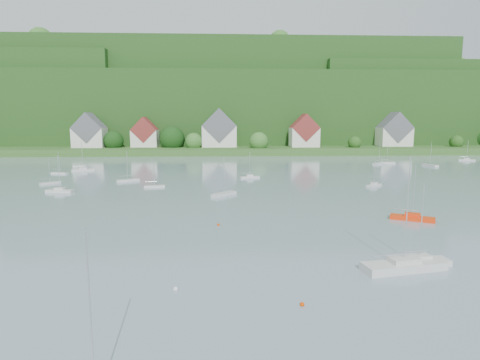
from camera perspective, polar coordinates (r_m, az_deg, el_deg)
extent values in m
cube|color=#2C5720|center=(197.80, -4.45, 4.66)|extent=(600.00, 60.00, 3.00)
cube|color=#193B13|center=(272.37, -3.98, 9.62)|extent=(620.00, 160.00, 40.00)
cube|color=#193B13|center=(267.58, -1.84, 11.37)|extent=(240.00, 130.00, 60.00)
cube|color=#193B13|center=(295.33, 29.15, 8.88)|extent=(200.00, 110.00, 48.00)
sphere|color=#1D4815|center=(213.97, 29.10, 4.87)|extent=(6.45, 6.45, 6.45)
sphere|color=#306124|center=(181.85, -6.78, 5.60)|extent=(8.19, 8.19, 8.19)
sphere|color=#306124|center=(192.67, -20.30, 5.13)|extent=(6.49, 6.49, 6.49)
sphere|color=#306124|center=(193.72, 9.52, 6.10)|extent=(12.16, 12.16, 12.16)
sphere|color=#306124|center=(178.16, 2.77, 5.64)|extent=(8.73, 8.73, 8.73)
sphere|color=black|center=(190.13, -18.01, 5.48)|extent=(9.32, 9.32, 9.32)
sphere|color=#1D4815|center=(189.38, 16.41, 5.23)|extent=(6.24, 6.24, 6.24)
sphere|color=black|center=(209.12, 20.91, 5.47)|extent=(8.16, 8.16, 8.16)
sphere|color=black|center=(185.28, -9.90, 5.96)|extent=(11.92, 11.92, 11.92)
sphere|color=#1D4815|center=(278.23, -22.43, 15.56)|extent=(10.29, 10.29, 10.29)
sphere|color=black|center=(262.15, -19.88, 16.05)|extent=(7.18, 7.18, 7.18)
sphere|color=#1D4815|center=(258.42, 5.09, 18.64)|extent=(12.83, 12.83, 12.83)
sphere|color=#306124|center=(247.92, -14.06, 18.67)|extent=(8.18, 8.18, 8.18)
sphere|color=#1D4815|center=(280.63, -3.80, 17.84)|extent=(12.73, 12.73, 12.73)
sphere|color=#1D4815|center=(257.67, 15.67, 18.34)|extent=(11.50, 11.50, 11.50)
sphere|color=#1D4815|center=(281.19, 9.03, 17.81)|extent=(14.65, 14.65, 14.65)
sphere|color=#306124|center=(235.24, 5.83, 19.60)|extent=(11.95, 11.95, 11.95)
sphere|color=#1D4815|center=(265.25, 23.87, 17.59)|extent=(9.76, 9.76, 9.76)
sphere|color=#306124|center=(280.32, -14.22, 17.41)|extent=(7.07, 7.07, 7.07)
sphere|color=black|center=(244.84, -5.13, 19.01)|extent=(8.21, 8.21, 8.21)
sphere|color=#306124|center=(269.79, -9.22, 18.11)|extent=(12.24, 12.24, 12.24)
sphere|color=#306124|center=(267.12, 22.44, 17.57)|extent=(9.00, 9.00, 9.00)
sphere|color=#306124|center=(258.54, -27.14, 17.79)|extent=(13.65, 13.65, 13.65)
sphere|color=#1D4815|center=(275.75, 18.40, 17.43)|extent=(8.03, 8.03, 8.03)
sphere|color=#306124|center=(274.39, 18.15, 15.21)|extent=(14.97, 14.97, 14.97)
sphere|color=#1D4815|center=(265.17, 13.77, 15.44)|extent=(9.78, 9.78, 9.78)
sphere|color=#1D4815|center=(278.17, 22.25, 14.80)|extent=(12.02, 12.02, 12.02)
sphere|color=black|center=(269.73, 27.59, 14.68)|extent=(11.57, 11.57, 11.57)
sphere|color=#1D4815|center=(250.85, 25.99, 15.36)|extent=(12.65, 12.65, 12.65)
sphere|color=#306124|center=(265.47, 29.35, 14.54)|extent=(8.28, 8.28, 8.28)
sphere|color=black|center=(309.01, 29.85, 13.48)|extent=(7.47, 7.47, 7.47)
sphere|color=#306124|center=(263.45, 18.74, 15.27)|extent=(9.48, 9.48, 9.48)
sphere|color=#1D4815|center=(264.92, -13.05, 14.25)|extent=(12.01, 12.01, 12.01)
sphere|color=black|center=(275.01, 22.20, 13.74)|extent=(15.08, 15.08, 15.08)
sphere|color=#306124|center=(285.51, 18.93, 13.72)|extent=(15.99, 15.99, 15.99)
sphere|color=black|center=(271.08, -4.85, 14.43)|extent=(15.72, 15.72, 15.72)
sphere|color=#1D4815|center=(266.56, -1.65, 14.36)|extent=(10.54, 10.54, 10.54)
cube|color=silver|center=(194.39, -21.11, 5.82)|extent=(14.00, 10.00, 9.00)
cube|color=#57575E|center=(194.27, -21.19, 7.14)|extent=(14.00, 10.40, 14.00)
cube|color=silver|center=(189.96, -13.71, 5.94)|extent=(12.00, 9.00, 8.00)
cube|color=maroon|center=(189.83, -13.75, 7.15)|extent=(12.00, 9.36, 12.00)
cube|color=silver|center=(185.37, -3.04, 6.42)|extent=(16.00, 11.00, 10.00)
cube|color=#57575E|center=(185.26, -3.05, 7.97)|extent=(16.00, 11.44, 16.00)
cube|color=silver|center=(187.37, 9.35, 6.19)|extent=(13.00, 10.00, 9.00)
cube|color=maroon|center=(187.25, 9.39, 7.57)|extent=(13.00, 10.40, 13.00)
cube|color=silver|center=(205.12, 21.58, 5.90)|extent=(15.00, 10.00, 9.00)
cube|color=#57575E|center=(205.01, 21.65, 7.16)|extent=(15.00, 10.40, 15.00)
cylinder|color=silver|center=(22.25, -21.04, -17.79)|extent=(0.10, 0.10, 9.01)
cube|color=silver|center=(45.59, 24.70, -10.88)|extent=(6.53, 2.32, 0.64)
cube|color=silver|center=(45.41, 24.74, -10.20)|extent=(2.34, 1.44, 0.50)
cylinder|color=silver|center=(44.40, 25.05, -5.61)|extent=(0.10, 0.10, 8.00)
cylinder|color=silver|center=(44.72, 23.74, -9.55)|extent=(3.51, 0.38, 0.08)
cube|color=silver|center=(43.52, 22.82, -11.54)|extent=(8.89, 3.98, 0.86)
cube|color=silver|center=(43.30, 22.87, -10.69)|extent=(3.27, 2.22, 0.50)
cylinder|color=silver|center=(41.95, 23.28, -4.06)|extent=(0.10, 0.10, 10.74)
cylinder|color=silver|center=(42.36, 21.49, -10.11)|extent=(4.66, 0.97, 0.08)
cube|color=#F0340B|center=(65.04, 23.90, -5.13)|extent=(6.38, 4.54, 0.63)
cube|color=#F0340B|center=(64.92, 23.93, -4.65)|extent=(2.53, 2.13, 0.50)
cylinder|color=silver|center=(64.22, 24.13, -1.44)|extent=(0.10, 0.10, 7.87)
cylinder|color=silver|center=(64.81, 23.13, -4.03)|extent=(3.09, 1.71, 0.08)
sphere|color=white|center=(36.50, -9.39, -15.63)|extent=(0.43, 0.43, 0.43)
sphere|color=#DF3F00|center=(33.79, 9.07, -17.70)|extent=(0.39, 0.39, 0.39)
sphere|color=#DF3F00|center=(56.69, -3.19, -6.68)|extent=(0.40, 0.40, 0.40)
cube|color=silver|center=(172.59, 30.25, 2.54)|extent=(5.90, 3.55, 0.57)
cube|color=silver|center=(172.54, 30.26, 2.72)|extent=(2.27, 1.77, 0.50)
cylinder|color=silver|center=(172.31, 30.34, 3.82)|extent=(0.10, 0.10, 7.14)
cylinder|color=silver|center=(172.32, 30.00, 2.95)|extent=(2.96, 1.21, 0.08)
cube|color=silver|center=(79.14, -2.34, -2.07)|extent=(5.28, 5.46, 0.59)
cylinder|color=silver|center=(78.50, -2.36, 0.80)|extent=(0.10, 0.10, 7.42)
cylinder|color=silver|center=(78.29, -2.79, -1.30)|extent=(2.29, 2.43, 0.08)
cube|color=silver|center=(126.75, -21.99, 1.34)|extent=(6.67, 3.95, 0.65)
cube|color=silver|center=(126.68, -22.00, 1.60)|extent=(2.56, 1.97, 0.50)
cylinder|color=silver|center=(126.32, -22.10, 3.30)|extent=(0.10, 0.10, 8.06)
cylinder|color=silver|center=(126.60, -22.46, 1.86)|extent=(3.35, 1.32, 0.08)
cube|color=silver|center=(144.90, 19.68, 2.29)|extent=(5.77, 5.30, 0.61)
cylinder|color=silver|center=(144.54, 19.76, 3.92)|extent=(0.10, 0.10, 7.67)
cylinder|color=silver|center=(143.96, 19.53, 2.74)|extent=(2.61, 2.26, 0.08)
cube|color=silver|center=(95.38, 19.01, -0.75)|extent=(4.48, 3.96, 0.47)
cube|color=silver|center=(95.31, 19.02, -0.46)|extent=(1.86, 1.74, 0.50)
cylinder|color=silver|center=(94.95, 19.10, 1.14)|extent=(0.10, 0.10, 5.86)
cylinder|color=silver|center=(94.61, 18.83, -0.11)|extent=(2.06, 1.68, 0.08)
cube|color=silver|center=(90.88, -12.39, -0.92)|extent=(4.80, 2.09, 0.46)
cylinder|color=silver|center=(90.43, -12.46, 1.04)|extent=(0.10, 0.10, 5.81)
cylinder|color=silver|center=(90.71, -12.86, -0.23)|extent=(2.53, 0.52, 0.08)
cube|color=silver|center=(101.53, -16.08, -0.05)|extent=(5.66, 4.02, 0.56)
cylinder|color=silver|center=(101.05, -16.17, 2.07)|extent=(0.10, 0.10, 6.98)
cylinder|color=silver|center=(101.16, -16.56, 0.58)|extent=(2.74, 1.52, 0.08)
cube|color=silver|center=(103.13, 1.44, 0.40)|extent=(5.32, 2.64, 0.51)
cube|color=silver|center=(103.06, 1.44, 0.68)|extent=(1.98, 1.41, 0.50)
cylinder|color=silver|center=(102.69, 1.45, 2.31)|extent=(0.10, 0.10, 6.41)
cylinder|color=silver|center=(102.73, 1.03, 1.02)|extent=(2.75, 0.76, 0.08)
cube|color=silver|center=(90.97, -24.85, -1.47)|extent=(6.05, 2.63, 0.59)
cube|color=silver|center=(90.88, -24.87, -1.13)|extent=(2.22, 1.49, 0.50)
cylinder|color=silver|center=(90.42, -25.01, 1.00)|extent=(0.10, 0.10, 7.32)
cylinder|color=silver|center=(91.25, -25.37, -0.72)|extent=(3.18, 0.64, 0.08)
cube|color=silver|center=(147.99, 20.68, 2.35)|extent=(5.78, 1.92, 0.57)
cylinder|color=silver|center=(147.66, 20.76, 3.83)|extent=(0.10, 0.10, 7.12)
cylinder|color=silver|center=(147.50, 20.41, 2.81)|extent=(3.13, 0.26, 0.08)
cube|color=silver|center=(145.91, 26.06, 1.95)|extent=(3.05, 6.25, 0.60)
cylinder|color=silver|center=(145.56, 26.17, 3.54)|extent=(0.10, 0.10, 7.52)
cylinder|color=silver|center=(146.46, 25.86, 2.46)|extent=(0.85, 3.24, 0.08)
cube|color=silver|center=(122.81, -24.90, 0.91)|extent=(4.94, 2.44, 0.48)
cylinder|color=silver|center=(122.47, -24.99, 2.40)|extent=(0.10, 0.10, 5.95)
cylinder|color=silver|center=(123.10, -25.20, 1.44)|extent=(2.56, 0.71, 0.08)
cube|color=silver|center=(104.34, -26.02, -0.38)|extent=(4.31, 4.15, 0.47)
cylinder|color=silver|center=(103.94, -26.13, 1.33)|extent=(0.10, 0.10, 5.84)
cylinder|color=silver|center=(103.96, -26.42, 0.19)|extent=(1.93, 1.82, 0.08)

